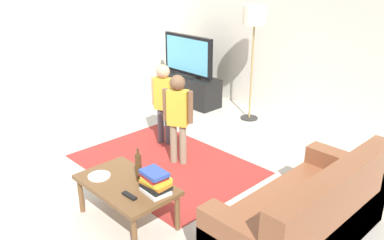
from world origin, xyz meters
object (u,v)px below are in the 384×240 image
(plate, at_px, (99,176))
(tv, at_px, (188,56))
(child_center, at_px, (178,112))
(bottle, at_px, (139,167))
(tv_remote, at_px, (129,196))
(floor_lamp, at_px, (254,22))
(tv_stand, at_px, (189,89))
(book_stack, at_px, (155,182))
(coffee_table, at_px, (126,187))
(couch, at_px, (308,219))
(child_near_tv, at_px, (164,97))

(plate, bearing_deg, tv, 122.02)
(child_center, relative_size, bottle, 3.39)
(bottle, relative_size, tv_remote, 1.99)
(floor_lamp, bearing_deg, tv, -172.14)
(bottle, bearing_deg, plate, -143.95)
(tv, bearing_deg, child_center, -46.66)
(child_center, distance_m, plate, 1.36)
(bottle, relative_size, plate, 1.54)
(tv_stand, bearing_deg, tv, -90.00)
(tv_stand, xyz_separation_m, tv_remote, (2.36, -3.00, 0.19))
(tv_stand, relative_size, book_stack, 4.08)
(coffee_table, xyz_separation_m, bottle, (0.05, 0.12, 0.19))
(tv_stand, relative_size, child_center, 1.05)
(plate, bearing_deg, book_stack, 20.47)
(tv_stand, bearing_deg, coffee_table, -53.35)
(book_stack, relative_size, tv_remote, 1.73)
(tv_stand, relative_size, couch, 0.67)
(tv, height_order, bottle, tv)
(floor_lamp, bearing_deg, child_near_tv, -98.34)
(child_near_tv, bearing_deg, coffee_table, -51.97)
(child_near_tv, xyz_separation_m, coffee_table, (1.13, -1.44, -0.31))
(couch, relative_size, child_near_tv, 1.60)
(bottle, bearing_deg, child_near_tv, 131.71)
(couch, height_order, tv_remote, couch)
(floor_lamp, xyz_separation_m, bottle, (0.94, -2.91, -0.98))
(plate, bearing_deg, coffee_table, 23.22)
(tv, distance_m, book_stack, 3.71)
(book_stack, bearing_deg, tv_remote, -113.87)
(child_center, distance_m, bottle, 1.23)
(tv, bearing_deg, floor_lamp, 7.86)
(coffee_table, bearing_deg, tv_stand, 126.65)
(child_near_tv, relative_size, book_stack, 3.83)
(couch, distance_m, book_stack, 1.40)
(couch, height_order, child_near_tv, child_near_tv)
(tv, bearing_deg, bottle, -51.33)
(tv_stand, height_order, bottle, bottle)
(floor_lamp, bearing_deg, plate, -79.02)
(coffee_table, bearing_deg, tv_remote, -28.61)
(floor_lamp, height_order, child_center, floor_lamp)
(floor_lamp, height_order, bottle, floor_lamp)
(coffee_table, xyz_separation_m, tv_remote, (0.22, -0.12, 0.06))
(tv_remote, bearing_deg, couch, 38.45)
(tv_stand, distance_m, couch, 4.09)
(tv_stand, xyz_separation_m, coffee_table, (2.14, -2.88, 0.13))
(book_stack, bearing_deg, floor_lamp, 112.45)
(couch, xyz_separation_m, child_near_tv, (-2.56, 0.53, 0.39))
(couch, relative_size, floor_lamp, 1.01)
(child_center, distance_m, book_stack, 1.40)
(tv_stand, height_order, tv, tv)
(tv_remote, bearing_deg, child_center, 119.09)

